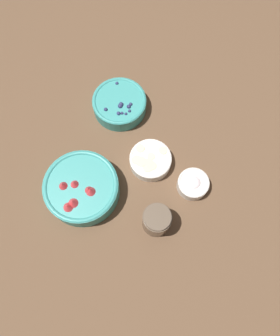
{
  "coord_description": "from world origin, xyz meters",
  "views": [
    {
      "loc": [
        -0.28,
        0.15,
        0.99
      ],
      "look_at": [
        0.03,
        0.01,
        0.05
      ],
      "focal_mm": 35.0,
      "sensor_mm": 36.0,
      "label": 1
    }
  ],
  "objects_px": {
    "bowl_blueberries": "(120,104)",
    "bowl_bananas": "(150,160)",
    "jar_chocolate": "(157,220)",
    "bowl_cream": "(193,184)",
    "bowl_strawberries": "(82,188)"
  },
  "relations": [
    {
      "from": "bowl_cream",
      "to": "bowl_blueberries",
      "type": "bearing_deg",
      "value": 15.45
    },
    {
      "from": "bowl_blueberries",
      "to": "bowl_cream",
      "type": "relative_size",
      "value": 1.86
    },
    {
      "from": "bowl_blueberries",
      "to": "bowl_bananas",
      "type": "bearing_deg",
      "value": -177.51
    },
    {
      "from": "bowl_strawberries",
      "to": "bowl_cream",
      "type": "xyz_separation_m",
      "value": [
        -0.12,
        -0.32,
        -0.02
      ]
    },
    {
      "from": "bowl_strawberries",
      "to": "jar_chocolate",
      "type": "bearing_deg",
      "value": -138.04
    },
    {
      "from": "bowl_blueberries",
      "to": "jar_chocolate",
      "type": "distance_m",
      "value": 0.41
    },
    {
      "from": "bowl_cream",
      "to": "bowl_bananas",
      "type": "bearing_deg",
      "value": 34.63
    },
    {
      "from": "bowl_cream",
      "to": "jar_chocolate",
      "type": "height_order",
      "value": "jar_chocolate"
    },
    {
      "from": "bowl_blueberries",
      "to": "bowl_bananas",
      "type": "distance_m",
      "value": 0.22
    },
    {
      "from": "bowl_bananas",
      "to": "bowl_cream",
      "type": "bearing_deg",
      "value": -145.37
    },
    {
      "from": "bowl_blueberries",
      "to": "bowl_bananas",
      "type": "height_order",
      "value": "bowl_blueberries"
    },
    {
      "from": "bowl_blueberries",
      "to": "bowl_cream",
      "type": "distance_m",
      "value": 0.36
    },
    {
      "from": "bowl_blueberries",
      "to": "bowl_cream",
      "type": "height_order",
      "value": "bowl_blueberries"
    },
    {
      "from": "bowl_strawberries",
      "to": "bowl_cream",
      "type": "bearing_deg",
      "value": -111.26
    },
    {
      "from": "bowl_blueberries",
      "to": "jar_chocolate",
      "type": "relative_size",
      "value": 1.76
    }
  ]
}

